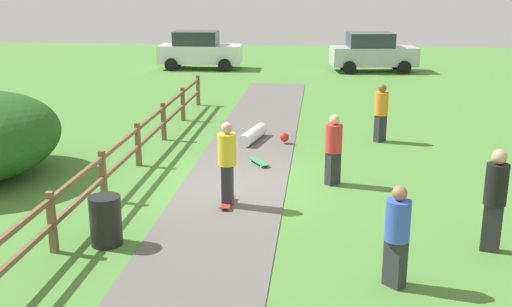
# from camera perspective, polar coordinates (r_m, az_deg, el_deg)

# --- Properties ---
(ground_plane) EXTENTS (60.00, 60.00, 0.00)m
(ground_plane) POSITION_cam_1_polar(r_m,az_deg,el_deg) (14.23, -2.02, -2.93)
(ground_plane) COLOR #4C8438
(asphalt_path) EXTENTS (2.40, 28.00, 0.02)m
(asphalt_path) POSITION_cam_1_polar(r_m,az_deg,el_deg) (14.22, -2.02, -2.90)
(asphalt_path) COLOR #605E5B
(asphalt_path) RESTS_ON ground_plane
(wooden_fence) EXTENTS (0.12, 18.12, 1.10)m
(wooden_fence) POSITION_cam_1_polar(r_m,az_deg,el_deg) (14.61, -12.19, -0.04)
(wooden_fence) COLOR brown
(wooden_fence) RESTS_ON ground_plane
(trash_bin) EXTENTS (0.56, 0.56, 0.90)m
(trash_bin) POSITION_cam_1_polar(r_m,az_deg,el_deg) (11.34, -13.61, -6.00)
(trash_bin) COLOR black
(trash_bin) RESTS_ON ground_plane
(skater_riding) EXTENTS (0.40, 0.81, 1.76)m
(skater_riding) POSITION_cam_1_polar(r_m,az_deg,el_deg) (12.68, -2.66, -0.57)
(skater_riding) COLOR #B23326
(skater_riding) RESTS_ON asphalt_path
(skater_fallen) EXTENTS (1.39, 1.68, 0.36)m
(skater_fallen) POSITION_cam_1_polar(r_m,az_deg,el_deg) (17.90, -0.06, 1.71)
(skater_fallen) COLOR white
(skater_fallen) RESTS_ON asphalt_path
(skateboard_loose) EXTENTS (0.60, 0.78, 0.08)m
(skateboard_loose) POSITION_cam_1_polar(r_m,az_deg,el_deg) (15.71, 0.25, -0.76)
(skateboard_loose) COLOR #338C4C
(skateboard_loose) RESTS_ON asphalt_path
(bystander_red) EXTENTS (0.54, 0.54, 1.63)m
(bystander_red) POSITION_cam_1_polar(r_m,az_deg,el_deg) (14.15, 7.12, 0.63)
(bystander_red) COLOR #2D2D33
(bystander_red) RESTS_ON ground_plane
(bystander_blue) EXTENTS (0.54, 0.54, 1.63)m
(bystander_blue) POSITION_cam_1_polar(r_m,az_deg,el_deg) (9.67, 12.80, -7.04)
(bystander_blue) COLOR #2D2D33
(bystander_blue) RESTS_ON ground_plane
(bystander_orange) EXTENTS (0.54, 0.54, 1.67)m
(bystander_orange) POSITION_cam_1_polar(r_m,az_deg,el_deg) (18.13, 11.40, 3.90)
(bystander_orange) COLOR #2D2D33
(bystander_orange) RESTS_ON ground_plane
(bystander_black) EXTENTS (0.46, 0.46, 1.83)m
(bystander_black) POSITION_cam_1_polar(r_m,az_deg,el_deg) (11.33, 21.07, -3.61)
(bystander_black) COLOR #2D2D33
(bystander_black) RESTS_ON ground_plane
(parked_car_silver) EXTENTS (4.40, 2.45, 1.92)m
(parked_car_silver) POSITION_cam_1_polar(r_m,az_deg,el_deg) (31.90, 10.64, 9.11)
(parked_car_silver) COLOR #B7B7BC
(parked_car_silver) RESTS_ON ground_plane
(parked_car_white) EXTENTS (4.25, 2.10, 1.92)m
(parked_car_white) POSITION_cam_1_polar(r_m,az_deg,el_deg) (32.42, -5.22, 9.42)
(parked_car_white) COLOR silver
(parked_car_white) RESTS_ON ground_plane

